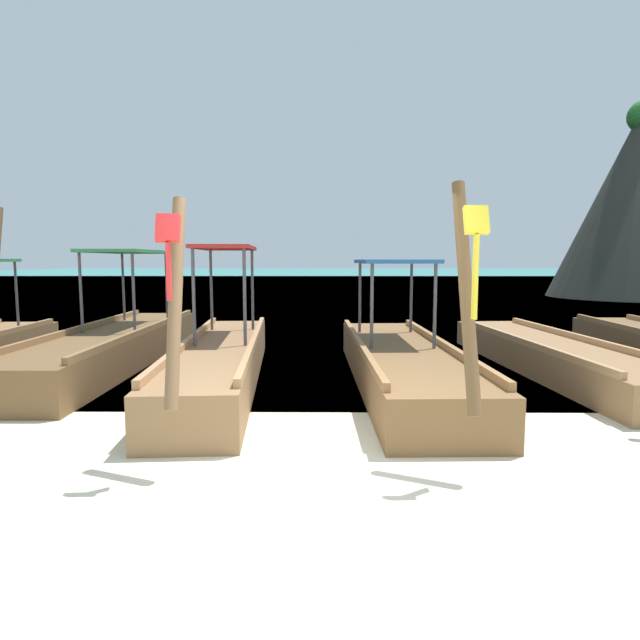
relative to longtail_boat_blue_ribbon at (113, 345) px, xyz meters
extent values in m
plane|color=beige|center=(3.74, -5.12, -0.36)|extent=(120.00, 120.00, 0.00)
plane|color=teal|center=(3.74, 56.93, -0.36)|extent=(120.00, 120.00, 0.00)
cylinder|color=#4C4C51|center=(-2.51, 1.42, 0.79)|extent=(0.05, 0.05, 1.39)
cube|color=brown|center=(0.00, -0.01, -0.06)|extent=(1.39, 6.90, 0.60)
cube|color=brown|center=(-0.62, -0.01, 0.29)|extent=(0.15, 6.34, 0.10)
cube|color=brown|center=(0.62, 0.00, 0.29)|extent=(0.15, 6.34, 0.10)
cylinder|color=#4C4C51|center=(-0.46, -0.18, 0.94)|extent=(0.05, 0.05, 1.41)
cylinder|color=#4C4C51|center=(0.46, -0.17, 0.94)|extent=(0.05, 0.05, 1.41)
cylinder|color=#4C4C51|center=(-0.48, 1.88, 0.94)|extent=(0.05, 0.05, 1.41)
cylinder|color=#4C4C51|center=(0.44, 1.89, 0.94)|extent=(0.05, 0.05, 1.41)
cube|color=#2D844C|center=(-0.01, 0.86, 1.68)|extent=(1.14, 2.28, 0.06)
cube|color=olive|center=(2.23, -1.44, -0.06)|extent=(1.53, 6.44, 0.60)
cube|color=#AF7F52|center=(1.74, -1.47, 0.29)|extent=(0.50, 5.86, 0.10)
cube|color=#AF7F52|center=(2.73, -1.40, 0.29)|extent=(0.50, 5.86, 0.10)
cylinder|color=brown|center=(2.47, -4.79, 1.16)|extent=(0.17, 0.76, 1.89)
cube|color=red|center=(2.49, -5.00, 1.79)|extent=(0.21, 0.15, 0.25)
cube|color=red|center=(2.49, -5.02, 1.42)|extent=(0.04, 0.08, 0.49)
cylinder|color=#4C4C51|center=(1.87, -1.62, 0.96)|extent=(0.05, 0.05, 1.45)
cylinder|color=#4C4C51|center=(2.62, -1.57, 0.96)|extent=(0.05, 0.05, 1.45)
cylinder|color=#4C4C51|center=(1.73, 0.29, 0.96)|extent=(0.05, 0.05, 1.45)
cylinder|color=#4C4C51|center=(2.48, 0.34, 0.96)|extent=(0.05, 0.05, 1.45)
cube|color=#AD2323|center=(2.17, -0.64, 1.72)|extent=(1.06, 2.17, 0.06)
cube|color=brown|center=(4.97, -1.50, -0.08)|extent=(1.52, 6.22, 0.57)
cube|color=#996C3F|center=(4.34, -1.52, 0.26)|extent=(0.25, 5.69, 0.10)
cube|color=#996C3F|center=(5.59, -1.48, 0.26)|extent=(0.25, 5.69, 0.10)
cylinder|color=brown|center=(5.07, -4.80, 1.22)|extent=(0.15, 0.84, 2.06)
cube|color=yellow|center=(5.07, -5.03, 1.85)|extent=(0.20, 0.14, 0.25)
cube|color=yellow|center=(5.07, -5.05, 1.37)|extent=(0.03, 0.08, 0.71)
cylinder|color=#4C4C51|center=(4.50, -1.67, 0.84)|extent=(0.05, 0.05, 1.26)
cylinder|color=#4C4C51|center=(5.44, -1.64, 0.84)|extent=(0.05, 0.05, 1.26)
cylinder|color=#4C4C51|center=(4.45, 0.18, 0.84)|extent=(0.05, 0.05, 1.26)
cylinder|color=#4C4C51|center=(5.38, 0.21, 0.84)|extent=(0.05, 0.05, 1.26)
cube|color=#235BA3|center=(4.94, -0.73, 1.50)|extent=(1.20, 2.09, 0.06)
cube|color=olive|center=(7.65, -0.52, -0.11)|extent=(1.66, 6.39, 0.50)
cube|color=#AF7F52|center=(7.07, -0.56, 0.19)|extent=(0.47, 5.81, 0.10)
cube|color=#AF7F52|center=(8.23, -0.48, 0.19)|extent=(0.47, 5.81, 0.10)
cube|color=brown|center=(9.56, 0.30, 0.23)|extent=(0.27, 5.02, 0.10)
cone|color=#2D302B|center=(19.55, 18.13, 4.41)|extent=(8.31, 8.31, 9.55)
camera|label=1|loc=(3.81, -9.61, 1.52)|focal=30.43mm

